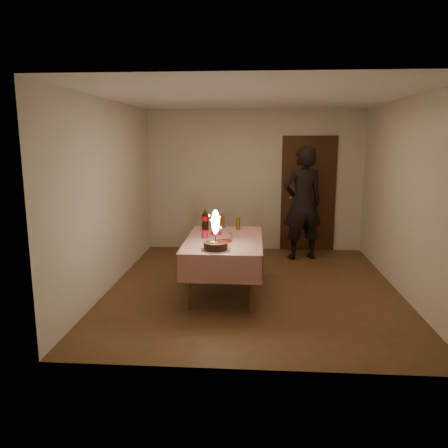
{
  "coord_description": "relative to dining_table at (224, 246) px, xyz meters",
  "views": [
    {
      "loc": [
        0.01,
        -5.9,
        2.06
      ],
      "look_at": [
        -0.4,
        -0.2,
        0.95
      ],
      "focal_mm": 35.0,
      "sensor_mm": 36.0,
      "label": 1
    }
  ],
  "objects": [
    {
      "name": "amber_bottle_left",
      "position": [
        -0.08,
        0.75,
        0.22
      ],
      "size": [
        0.06,
        0.06,
        0.25
      ],
      "color": "#5D3C10",
      "rests_on": "dining_table"
    },
    {
      "name": "photographer",
      "position": [
        1.23,
        1.77,
        0.34
      ],
      "size": [
        0.82,
        0.65,
        1.95
      ],
      "color": "black",
      "rests_on": "ground"
    },
    {
      "name": "clear_cup",
      "position": [
        0.08,
        -0.06,
        0.14
      ],
      "size": [
        0.07,
        0.07,
        0.09
      ],
      "primitive_type": "cylinder",
      "color": "silver",
      "rests_on": "dining_table"
    },
    {
      "name": "amber_bottle_right",
      "position": [
        0.16,
        0.6,
        0.22
      ],
      "size": [
        0.06,
        0.06,
        0.25
      ],
      "color": "#5D3C10",
      "rests_on": "dining_table"
    },
    {
      "name": "ground",
      "position": [
        0.4,
        0.15,
        -0.64
      ],
      "size": [
        4.0,
        4.5,
        0.01
      ],
      "primitive_type": "cube",
      "color": "brown",
      "rests_on": "ground"
    },
    {
      "name": "dining_table",
      "position": [
        0.0,
        0.0,
        0.0
      ],
      "size": [
        1.02,
        1.72,
        0.74
      ],
      "color": "brown",
      "rests_on": "ground"
    },
    {
      "name": "birthday_cake",
      "position": [
        -0.06,
        -0.62,
        0.21
      ],
      "size": [
        0.36,
        0.36,
        0.49
      ],
      "color": "white",
      "rests_on": "dining_table"
    },
    {
      "name": "napkin_stack",
      "position": [
        -0.14,
        0.29,
        0.11
      ],
      "size": [
        0.15,
        0.15,
        0.02
      ],
      "primitive_type": "cube",
      "color": "#B51714",
      "rests_on": "dining_table"
    },
    {
      "name": "room_shell",
      "position": [
        0.43,
        0.23,
        1.01
      ],
      "size": [
        4.04,
        4.54,
        2.62
      ],
      "color": "beige",
      "rests_on": "ground"
    },
    {
      "name": "red_cup",
      "position": [
        -0.27,
        0.03,
        0.15
      ],
      "size": [
        0.08,
        0.08,
        0.1
      ],
      "primitive_type": "cylinder",
      "color": "#BB0D2C",
      "rests_on": "dining_table"
    },
    {
      "name": "red_plate",
      "position": [
        0.01,
        -0.15,
        0.1
      ],
      "size": [
        0.22,
        0.22,
        0.01
      ],
      "primitive_type": "cylinder",
      "color": "#BD0D0D",
      "rests_on": "dining_table"
    },
    {
      "name": "cola_bottle",
      "position": [
        -0.32,
        0.57,
        0.25
      ],
      "size": [
        0.1,
        0.1,
        0.32
      ],
      "color": "black",
      "rests_on": "dining_table"
    }
  ]
}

